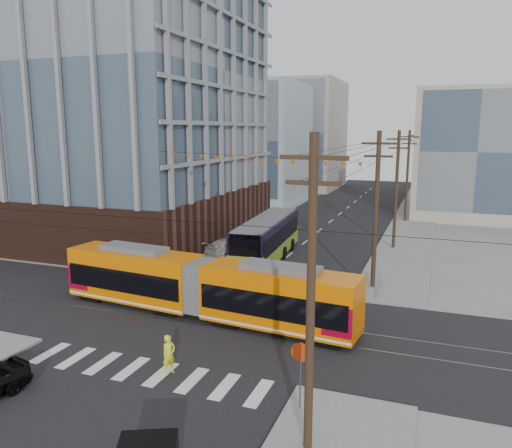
{
  "coord_description": "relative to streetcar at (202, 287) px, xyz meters",
  "views": [
    {
      "loc": [
        12.26,
        -21.34,
        11.07
      ],
      "look_at": [
        0.49,
        10.4,
        4.63
      ],
      "focal_mm": 35.0,
      "sensor_mm": 36.0,
      "label": 1
    }
  ],
  "objects": [
    {
      "name": "ground",
      "position": [
        0.67,
        -4.27,
        -1.83
      ],
      "size": [
        160.0,
        160.0,
        0.0
      ],
      "primitive_type": "plane",
      "color": "slate"
    },
    {
      "name": "office_building",
      "position": [
        -21.33,
        18.73,
        12.47
      ],
      "size": [
        30.0,
        25.0,
        28.6
      ],
      "primitive_type": "cube",
      "color": "#381E16",
      "rests_on": "ground"
    },
    {
      "name": "bg_bldg_nw_near",
      "position": [
        -16.33,
        47.73,
        7.17
      ],
      "size": [
        18.0,
        16.0,
        18.0
      ],
      "primitive_type": "cube",
      "color": "#8C99A5",
      "rests_on": "ground"
    },
    {
      "name": "bg_bldg_ne_near",
      "position": [
        16.67,
        43.73,
        6.17
      ],
      "size": [
        14.0,
        14.0,
        16.0
      ],
      "primitive_type": "cube",
      "color": "gray",
      "rests_on": "ground"
    },
    {
      "name": "bg_bldg_nw_far",
      "position": [
        -13.33,
        67.73,
        8.17
      ],
      "size": [
        16.0,
        18.0,
        20.0
      ],
      "primitive_type": "cube",
      "color": "gray",
      "rests_on": "ground"
    },
    {
      "name": "bg_bldg_ne_far",
      "position": [
        18.67,
        63.73,
        5.17
      ],
      "size": [
        16.0,
        16.0,
        14.0
      ],
      "primitive_type": "cube",
      "color": "#8C99A5",
      "rests_on": "ground"
    },
    {
      "name": "utility_pole_near",
      "position": [
        9.17,
        -10.27,
        3.67
      ],
      "size": [
        0.3,
        0.3,
        11.0
      ],
      "primitive_type": "cylinder",
      "color": "black",
      "rests_on": "ground"
    },
    {
      "name": "utility_pole_far",
      "position": [
        9.17,
        51.73,
        3.67
      ],
      "size": [
        0.3,
        0.3,
        11.0
      ],
      "primitive_type": "cylinder",
      "color": "black",
      "rests_on": "ground"
    },
    {
      "name": "streetcar",
      "position": [
        0.0,
        0.0,
        0.0
      ],
      "size": [
        19.17,
        4.55,
        3.66
      ],
      "primitive_type": null,
      "rotation": [
        0.0,
        0.0,
        -0.1
      ],
      "color": "#D76200",
      "rests_on": "ground"
    },
    {
      "name": "city_bus",
      "position": [
        -0.74,
        13.95,
        0.01
      ],
      "size": [
        3.75,
        13.19,
        3.69
      ],
      "primitive_type": null,
      "rotation": [
        0.0,
        0.0,
        0.07
      ],
      "color": "black",
      "rests_on": "ground"
    },
    {
      "name": "parked_car_silver",
      "position": [
        -5.09,
        7.09,
        -0.99
      ],
      "size": [
        2.62,
        5.3,
        1.67
      ],
      "primitive_type": "imported",
      "rotation": [
        0.0,
        0.0,
        2.97
      ],
      "color": "#B8B8B8",
      "rests_on": "ground"
    },
    {
      "name": "parked_car_white",
      "position": [
        -4.26,
        14.18,
        -1.07
      ],
      "size": [
        3.86,
        5.64,
        1.52
      ],
      "primitive_type": "imported",
      "rotation": [
        0.0,
        0.0,
        2.77
      ],
      "color": "beige",
      "rests_on": "ground"
    },
    {
      "name": "parked_car_grey",
      "position": [
        -4.97,
        18.4,
        -1.12
      ],
      "size": [
        2.71,
        5.29,
        1.43
      ],
      "primitive_type": "imported",
      "rotation": [
        0.0,
        0.0,
        3.07
      ],
      "color": "#56575B",
      "rests_on": "ground"
    },
    {
      "name": "pedestrian",
      "position": [
        1.77,
        -7.01,
        -0.91
      ],
      "size": [
        0.67,
        0.79,
        1.84
      ],
      "primitive_type": "imported",
      "rotation": [
        0.0,
        0.0,
        1.16
      ],
      "color": "yellow",
      "rests_on": "ground"
    },
    {
      "name": "stop_sign",
      "position": [
        8.25,
        -7.96,
        -0.47
      ],
      "size": [
        0.84,
        0.84,
        2.72
      ],
      "primitive_type": null,
      "rotation": [
        0.0,
        0.0,
        -0.02
      ],
      "color": "#B52C0B",
      "rests_on": "ground"
    },
    {
      "name": "jersey_barrier",
      "position": [
        8.97,
        8.43,
        -1.4
      ],
      "size": [
        1.02,
        4.29,
        0.86
      ],
      "primitive_type": "cube",
      "rotation": [
        0.0,
        0.0,
        0.01
      ],
      "color": "gray",
      "rests_on": "ground"
    }
  ]
}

